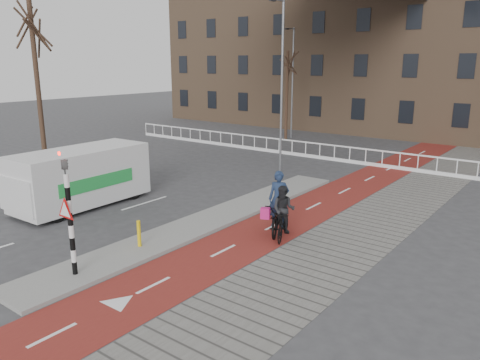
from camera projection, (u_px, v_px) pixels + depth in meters
The scene contains 15 objects.
ground at pixel (144, 260), 14.35m from camera, with size 120.00×120.00×0.00m, color #38383A.
bike_lane at pixel (335, 196), 21.17m from camera, with size 2.50×60.00×0.01m, color maroon.
sidewalk at pixel (396, 207), 19.53m from camera, with size 3.00×60.00×0.01m, color slate.
curb_island at pixel (212, 219), 17.83m from camera, with size 1.80×16.00×0.12m, color gray.
traffic_signal at pixel (69, 211), 12.65m from camera, with size 0.80×0.80×3.68m.
bollard at pixel (139, 233), 14.99m from camera, with size 0.12×0.12×0.86m, color yellow.
cyclist_near at pixel (278, 212), 16.45m from camera, with size 1.56×2.29×2.22m.
cyclist_far at pixel (283, 217), 15.85m from camera, with size 1.07×1.78×1.86m.
van at pixel (81, 176), 19.43m from camera, with size 2.42×5.67×2.41m.
railing at pixel (292, 150), 30.31m from camera, with size 28.00×0.10×0.99m.
townhouse_row at pixel (409, 38), 38.86m from camera, with size 46.00×10.00×15.90m.
tree_left at pixel (38, 91), 23.51m from camera, with size 0.25×0.25×8.90m, color #332016.
tree_mid at pixel (287, 96), 35.61m from camera, with size 0.23×0.23×6.68m, color #332016.
streetlight_near at pixel (282, 91), 24.09m from camera, with size 0.12×0.12×8.90m, color slate.
streetlight_left at pixel (292, 84), 36.22m from camera, with size 0.12×0.12×8.38m, color slate.
Camera 1 is at (10.40, -8.80, 5.91)m, focal length 35.00 mm.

